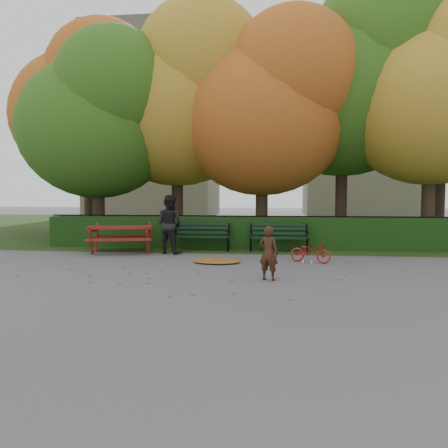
# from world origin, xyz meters

# --- Properties ---
(ground) EXTENTS (90.00, 90.00, 0.00)m
(ground) POSITION_xyz_m (0.00, 0.00, 0.00)
(ground) COLOR #5E5F63
(ground) RESTS_ON ground
(grass_strip) EXTENTS (90.00, 90.00, 0.00)m
(grass_strip) POSITION_xyz_m (0.00, 14.00, 0.01)
(grass_strip) COLOR #223514
(grass_strip) RESTS_ON ground
(building_left) EXTENTS (10.00, 7.00, 15.00)m
(building_left) POSITION_xyz_m (-9.00, 26.00, 7.50)
(building_left) COLOR #C2B497
(building_left) RESTS_ON ground
(building_right) EXTENTS (9.00, 6.00, 12.00)m
(building_right) POSITION_xyz_m (8.00, 28.00, 6.00)
(building_right) COLOR #C2B497
(building_right) RESTS_ON ground
(hedge) EXTENTS (13.00, 0.90, 1.00)m
(hedge) POSITION_xyz_m (0.00, 4.50, 0.50)
(hedge) COLOR black
(hedge) RESTS_ON ground
(iron_fence) EXTENTS (14.00, 0.04, 1.02)m
(iron_fence) POSITION_xyz_m (0.00, 5.30, 0.54)
(iron_fence) COLOR black
(iron_fence) RESTS_ON ground
(tree_a) EXTENTS (5.88, 5.60, 7.48)m
(tree_a) POSITION_xyz_m (-5.19, 5.58, 4.52)
(tree_a) COLOR black
(tree_a) RESTS_ON ground
(tree_b) EXTENTS (6.72, 6.40, 8.79)m
(tree_b) POSITION_xyz_m (-2.44, 6.75, 5.40)
(tree_b) COLOR black
(tree_b) RESTS_ON ground
(tree_c) EXTENTS (6.30, 6.00, 8.00)m
(tree_c) POSITION_xyz_m (0.83, 5.96, 4.82)
(tree_c) COLOR black
(tree_c) RESTS_ON ground
(tree_d) EXTENTS (7.14, 6.80, 9.58)m
(tree_d) POSITION_xyz_m (3.88, 7.23, 5.98)
(tree_d) COLOR black
(tree_d) RESTS_ON ground
(tree_e) EXTENTS (6.09, 5.80, 8.16)m
(tree_e) POSITION_xyz_m (6.52, 5.77, 5.08)
(tree_e) COLOR black
(tree_e) RESTS_ON ground
(tree_f) EXTENTS (6.93, 6.60, 9.19)m
(tree_f) POSITION_xyz_m (-7.13, 9.24, 5.69)
(tree_f) COLOR black
(tree_f) RESTS_ON ground
(bench_left) EXTENTS (1.80, 0.57, 0.88)m
(bench_left) POSITION_xyz_m (-1.30, 3.70, 0.52)
(bench_left) COLOR black
(bench_left) RESTS_ON ground
(bench_right) EXTENTS (1.80, 0.57, 0.88)m
(bench_right) POSITION_xyz_m (1.10, 3.70, 0.52)
(bench_right) COLOR black
(bench_right) RESTS_ON ground
(picnic_table) EXTENTS (2.14, 1.87, 0.90)m
(picnic_table) POSITION_xyz_m (-3.61, 2.92, 0.62)
(picnic_table) COLOR maroon
(picnic_table) RESTS_ON ground
(leaf_pile) EXTENTS (1.46, 1.26, 0.08)m
(leaf_pile) POSITION_xyz_m (-0.50, 1.34, 0.04)
(leaf_pile) COLOR #6A340D
(leaf_pile) RESTS_ON ground
(leaf_scatter) EXTENTS (9.00, 5.70, 0.01)m
(leaf_scatter) POSITION_xyz_m (0.00, 0.30, 0.01)
(leaf_scatter) COLOR #6A340D
(leaf_scatter) RESTS_ON ground
(child) EXTENTS (0.47, 0.39, 1.12)m
(child) POSITION_xyz_m (0.85, -0.79, 0.56)
(child) COLOR #381F12
(child) RESTS_ON ground
(adult) EXTENTS (1.02, 0.91, 1.74)m
(adult) POSITION_xyz_m (-2.12, 2.90, 0.87)
(adult) COLOR black
(adult) RESTS_ON ground
(bicycle) EXTENTS (1.13, 0.78, 0.56)m
(bicycle) POSITION_xyz_m (1.89, 1.65, 0.28)
(bicycle) COLOR #B31018
(bicycle) RESTS_ON ground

